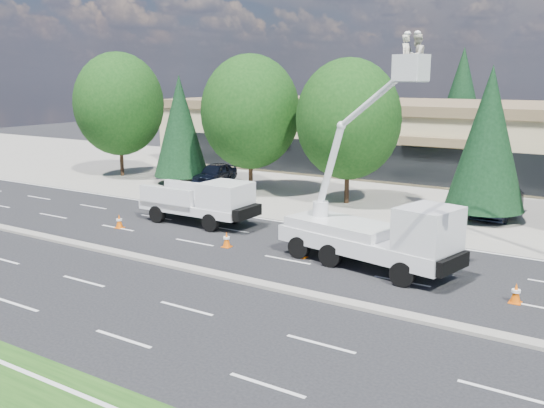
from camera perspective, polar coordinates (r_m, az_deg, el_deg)
The scene contains 19 objects.
ground at distance 22.75m, azimuth -2.78°, elevation -7.30°, with size 140.00×140.00×0.00m, color black.
concrete_apron at distance 40.20m, azimuth 13.98°, elevation 0.85°, with size 140.00×22.00×0.01m, color gray.
road_median at distance 22.73m, azimuth -2.78°, elevation -7.16°, with size 120.00×0.55×0.12m, color gray.
strip_mall at distance 49.28m, azimuth 17.94°, elevation 5.94°, with size 50.40×15.40×5.50m.
tree_front_a at distance 47.42m, azimuth -14.22°, elevation 9.10°, with size 6.70×6.70×9.29m.
tree_front_b at distance 43.34m, azimuth -8.64°, elevation 7.29°, with size 3.85×3.85×7.59m.
tree_front_c at distance 39.57m, azimuth -2.06°, elevation 8.65°, with size 6.43×6.43×8.92m.
tree_front_d at distance 36.06m, azimuth 7.21°, elevation 7.92°, with size 6.18×6.18×8.58m.
tree_front_e at distance 33.47m, azimuth 19.69°, elevation 5.83°, with size 4.10×4.10×8.07m.
tree_back_a at distance 66.89m, azimuth 5.61°, elevation 9.62°, with size 4.58×4.58×9.02m.
tree_back_b at distance 61.75m, azimuth 17.42°, elevation 9.55°, with size 5.19×5.19×10.24m.
utility_pickup at distance 31.30m, azimuth -6.50°, elevation -0.20°, with size 6.03×2.43×2.31m.
bucket_truck at distance 23.94m, azimuth 10.05°, elevation -1.71°, with size 7.75×3.69×9.06m.
traffic_cone_a at distance 31.42m, azimuth -14.19°, elevation -1.59°, with size 0.40×0.40×0.70m.
traffic_cone_b at distance 27.15m, azimuth -4.29°, elevation -3.36°, with size 0.40×0.40×0.70m.
traffic_cone_c at distance 25.55m, azimuth 2.85°, elevation -4.33°, with size 0.40×0.40×0.70m.
traffic_cone_d at distance 22.16m, azimuth 21.97°, elevation -7.79°, with size 0.40×0.40×0.70m.
parked_car_west at distance 43.09m, azimuth -5.39°, elevation 2.88°, with size 1.76×4.38×1.49m, color black.
parked_car_east at distance 34.84m, azimuth 20.52°, elevation 0.06°, with size 1.64×4.70×1.55m, color black.
Camera 1 is at (12.51, -17.46, 7.50)m, focal length 40.00 mm.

